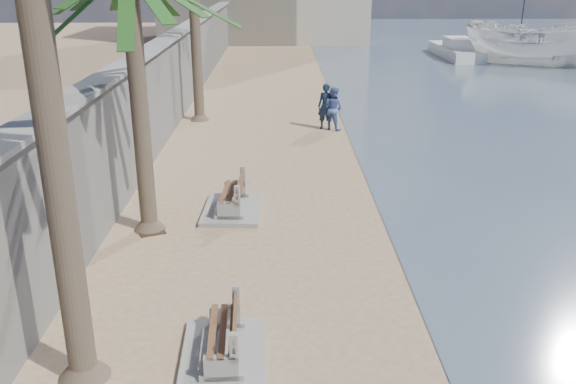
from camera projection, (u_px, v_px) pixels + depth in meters
name	position (u px, v px, depth m)	size (l,w,h in m)	color
seawall	(176.00, 77.00, 26.44)	(0.45, 70.00, 3.50)	gray
wall_cap	(173.00, 35.00, 25.82)	(0.80, 70.00, 0.12)	gray
bench_near	(223.00, 338.00, 10.21)	(1.50, 2.13, 0.86)	gray
bench_far	(232.00, 198.00, 16.38)	(1.60, 2.28, 0.93)	gray
person_a	(326.00, 103.00, 24.66)	(0.77, 0.52, 2.14)	#142338
person_b	(333.00, 106.00, 24.63)	(0.93, 0.72, 1.93)	#4C609E
boat_cruiser	(535.00, 41.00, 40.67)	(3.50, 3.61, 4.12)	silver
yacht_far	(455.00, 52.00, 45.07)	(7.81, 2.19, 1.50)	silver
sailboat_west	(520.00, 36.00, 56.61)	(6.55, 7.55, 10.57)	silver
debris_c	(152.00, 232.00, 15.24)	(0.63, 0.50, 0.03)	#382616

